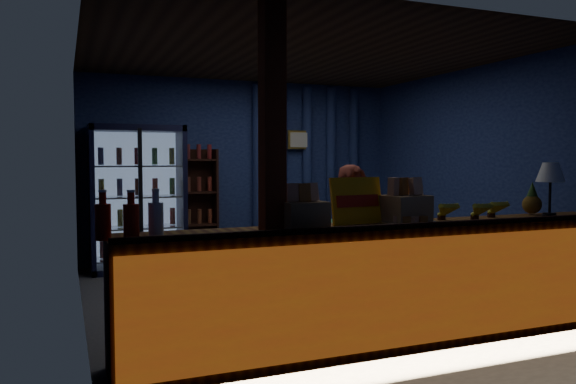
% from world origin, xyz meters
% --- Properties ---
extents(ground, '(4.60, 4.60, 0.00)m').
position_xyz_m(ground, '(0.00, 0.00, 0.00)').
color(ground, '#515154').
rests_on(ground, ground).
extents(room_walls, '(4.60, 4.60, 4.60)m').
position_xyz_m(room_walls, '(0.00, 0.00, 1.57)').
color(room_walls, navy).
rests_on(room_walls, ground).
extents(counter, '(4.40, 0.57, 0.99)m').
position_xyz_m(counter, '(0.00, -1.91, 0.48)').
color(counter, brown).
rests_on(counter, ground).
extents(support_post, '(0.16, 0.16, 2.60)m').
position_xyz_m(support_post, '(-1.05, -1.90, 1.30)').
color(support_post, maroon).
rests_on(support_post, ground).
extents(beverage_cooler, '(1.20, 0.62, 1.90)m').
position_xyz_m(beverage_cooler, '(-1.55, 1.92, 0.93)').
color(beverage_cooler, black).
rests_on(beverage_cooler, ground).
extents(bottle_shelf, '(0.50, 0.28, 1.60)m').
position_xyz_m(bottle_shelf, '(-0.70, 2.06, 0.79)').
color(bottle_shelf, black).
rests_on(bottle_shelf, ground).
extents(curtain_folds, '(1.74, 0.14, 2.50)m').
position_xyz_m(curtain_folds, '(1.00, 2.14, 1.30)').
color(curtain_folds, navy).
rests_on(curtain_folds, room_walls).
extents(framed_picture, '(0.36, 0.04, 0.28)m').
position_xyz_m(framed_picture, '(0.85, 2.10, 1.75)').
color(framed_picture, gold).
rests_on(framed_picture, room_walls).
extents(shopkeeper, '(0.55, 0.38, 1.41)m').
position_xyz_m(shopkeeper, '(-0.03, -1.25, 0.71)').
color(shopkeeper, maroon).
rests_on(shopkeeper, ground).
extents(green_chair, '(0.98, 0.98, 0.64)m').
position_xyz_m(green_chair, '(0.71, 1.28, 0.32)').
color(green_chair, '#61C375').
rests_on(green_chair, ground).
extents(side_table, '(0.54, 0.42, 0.55)m').
position_xyz_m(side_table, '(0.20, 1.50, 0.23)').
color(side_table, black).
rests_on(side_table, ground).
extents(yellow_sign, '(0.47, 0.14, 0.37)m').
position_xyz_m(yellow_sign, '(-0.30, -1.78, 1.14)').
color(yellow_sign, '#F9B10D').
rests_on(yellow_sign, counter).
extents(soda_bottles, '(0.43, 0.18, 0.32)m').
position_xyz_m(soda_bottles, '(-2.05, -1.98, 1.08)').
color(soda_bottles, red).
rests_on(soda_bottles, counter).
extents(snack_box_left, '(0.34, 0.29, 0.34)m').
position_xyz_m(snack_box_left, '(-0.83, -1.95, 1.07)').
color(snack_box_left, '#A78250').
rests_on(snack_box_left, counter).
extents(snack_box_centre, '(0.38, 0.33, 0.37)m').
position_xyz_m(snack_box_centre, '(0.10, -1.86, 1.08)').
color(snack_box_centre, '#A78250').
rests_on(snack_box_centre, counter).
extents(pastry_tray, '(0.44, 0.44, 0.07)m').
position_xyz_m(pastry_tray, '(0.07, -1.94, 0.97)').
color(pastry_tray, silver).
rests_on(pastry_tray, counter).
extents(banana_bunches, '(0.77, 0.30, 0.17)m').
position_xyz_m(banana_bunches, '(0.79, -1.84, 1.03)').
color(banana_bunches, yellow).
rests_on(banana_bunches, counter).
extents(table_lamp, '(0.25, 0.25, 0.48)m').
position_xyz_m(table_lamp, '(1.56, -1.93, 1.33)').
color(table_lamp, black).
rests_on(table_lamp, counter).
extents(pineapple, '(0.17, 0.17, 0.30)m').
position_xyz_m(pineapple, '(1.57, -1.73, 1.07)').
color(pineapple, brown).
rests_on(pineapple, counter).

